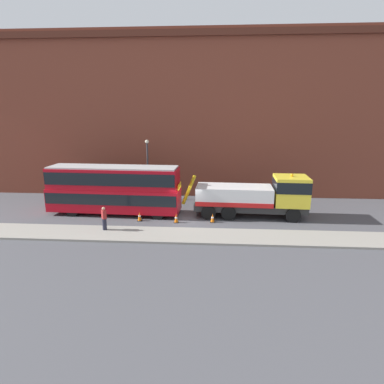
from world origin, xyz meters
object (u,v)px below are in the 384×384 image
(double_decker_bus, at_px, (114,188))
(traffic_cone_midway, at_px, (176,218))
(recovery_tow_truck, at_px, (256,196))
(traffic_cone_near_truck, at_px, (213,218))
(traffic_cone_near_bus, at_px, (140,217))
(street_lamp, at_px, (148,164))
(pedestrian_onlooker, at_px, (104,219))

(double_decker_bus, xyz_separation_m, traffic_cone_midway, (5.41, -1.91, -1.89))
(recovery_tow_truck, height_order, traffic_cone_midway, recovery_tow_truck)
(traffic_cone_near_truck, bearing_deg, double_decker_bus, 168.62)
(recovery_tow_truck, relative_size, traffic_cone_near_truck, 14.15)
(recovery_tow_truck, bearing_deg, traffic_cone_midway, -161.03)
(double_decker_bus, relative_size, traffic_cone_midway, 15.45)
(double_decker_bus, bearing_deg, traffic_cone_near_bus, -32.11)
(traffic_cone_near_bus, height_order, street_lamp, street_lamp)
(double_decker_bus, distance_m, traffic_cone_near_truck, 8.61)
(pedestrian_onlooker, distance_m, street_lamp, 9.37)
(traffic_cone_midway, distance_m, street_lamp, 8.12)
(traffic_cone_midway, bearing_deg, street_lamp, 117.75)
(traffic_cone_near_bus, bearing_deg, street_lamp, 94.88)
(recovery_tow_truck, distance_m, double_decker_bus, 11.74)
(recovery_tow_truck, xyz_separation_m, traffic_cone_midway, (-6.33, -1.89, -1.42))
(double_decker_bus, relative_size, street_lamp, 1.91)
(recovery_tow_truck, xyz_separation_m, traffic_cone_near_truck, (-3.50, -1.64, -1.42))
(traffic_cone_near_truck, height_order, street_lamp, street_lamp)
(recovery_tow_truck, relative_size, double_decker_bus, 0.92)
(recovery_tow_truck, xyz_separation_m, traffic_cone_near_bus, (-9.27, -1.67, -1.42))
(street_lamp, bearing_deg, double_decker_bus, -112.07)
(street_lamp, bearing_deg, traffic_cone_near_bus, -85.12)
(double_decker_bus, height_order, street_lamp, street_lamp)
(recovery_tow_truck, height_order, pedestrian_onlooker, recovery_tow_truck)
(traffic_cone_near_bus, xyz_separation_m, street_lamp, (-0.55, 6.42, 3.13))
(traffic_cone_near_truck, bearing_deg, traffic_cone_near_bus, -179.66)
(double_decker_bus, distance_m, pedestrian_onlooker, 4.40)
(traffic_cone_near_bus, relative_size, traffic_cone_midway, 1.00)
(pedestrian_onlooker, bearing_deg, recovery_tow_truck, -16.31)
(traffic_cone_near_bus, bearing_deg, traffic_cone_midway, -4.15)
(pedestrian_onlooker, relative_size, traffic_cone_near_bus, 2.38)
(pedestrian_onlooker, bearing_deg, traffic_cone_midway, -11.72)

